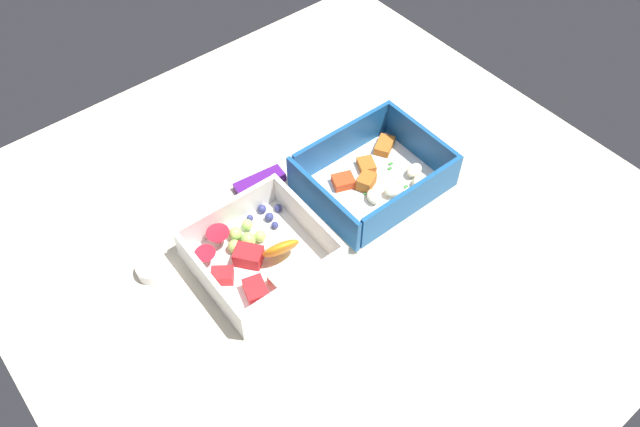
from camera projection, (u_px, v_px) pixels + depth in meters
The scene contains 5 objects.
table_surface at pixel (325, 227), 81.56cm from camera, with size 80.00×80.00×2.00cm, color beige.
pasta_container at pixel (374, 178), 83.09cm from camera, with size 17.86×14.34×5.99cm.
fruit_bowl at pixel (257, 255), 75.53cm from camera, with size 15.53×15.16×5.40cm.
candy_bar at pixel (260, 182), 84.39cm from camera, with size 7.00×2.40×1.20cm, color #51197A.
paper_cup_liner at pixel (153, 269), 75.28cm from camera, with size 3.90×3.90×1.62cm, color white.
Camera 1 is at (-31.95, -38.14, 65.66)cm, focal length 34.88 mm.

